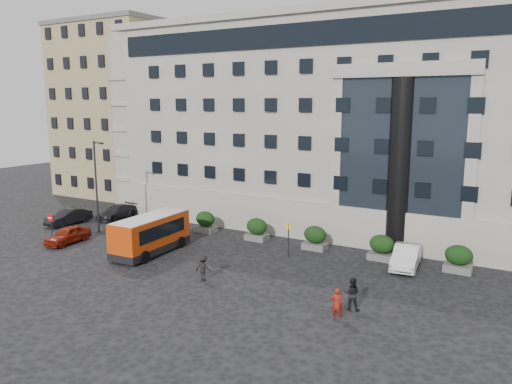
{
  "coord_description": "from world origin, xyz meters",
  "views": [
    {
      "loc": [
        21.18,
        -26.64,
        11.22
      ],
      "look_at": [
        3.85,
        3.13,
        5.0
      ],
      "focal_mm": 35.0,
      "sensor_mm": 36.0,
      "label": 1
    }
  ],
  "objects_px": {
    "hedge_a": "(205,222)",
    "red_truck": "(182,188)",
    "pedestrian_c": "(203,268)",
    "no_entry_sign": "(51,222)",
    "parked_car_c": "(117,212)",
    "pedestrian_a": "(337,304)",
    "hedge_b": "(257,229)",
    "pedestrian_b": "(352,294)",
    "white_taxi": "(406,256)",
    "hedge_e": "(459,259)",
    "parked_car_b": "(68,217)",
    "hedge_d": "(382,247)",
    "minibus": "(151,233)",
    "bus_stop_sign": "(288,234)",
    "parked_car_a": "(68,235)",
    "street_lamp": "(97,183)",
    "parked_car_d": "(181,198)",
    "hedge_c": "(315,238)"
  },
  "relations": [
    {
      "from": "parked_car_a",
      "to": "white_taxi",
      "type": "height_order",
      "value": "white_taxi"
    },
    {
      "from": "hedge_b",
      "to": "hedge_d",
      "type": "height_order",
      "value": "same"
    },
    {
      "from": "parked_car_b",
      "to": "parked_car_c",
      "type": "height_order",
      "value": "parked_car_b"
    },
    {
      "from": "white_taxi",
      "to": "parked_car_b",
      "type": "bearing_deg",
      "value": -179.94
    },
    {
      "from": "hedge_b",
      "to": "pedestrian_b",
      "type": "distance_m",
      "value": 14.97
    },
    {
      "from": "minibus",
      "to": "red_truck",
      "type": "bearing_deg",
      "value": 119.33
    },
    {
      "from": "parked_car_a",
      "to": "white_taxi",
      "type": "xyz_separation_m",
      "value": [
        25.06,
        7.67,
        0.09
      ]
    },
    {
      "from": "hedge_d",
      "to": "hedge_e",
      "type": "xyz_separation_m",
      "value": [
        5.2,
        0.0,
        0.0
      ]
    },
    {
      "from": "pedestrian_a",
      "to": "pedestrian_b",
      "type": "distance_m",
      "value": 1.61
    },
    {
      "from": "red_truck",
      "to": "pedestrian_c",
      "type": "distance_m",
      "value": 27.27
    },
    {
      "from": "street_lamp",
      "to": "parked_car_a",
      "type": "distance_m",
      "value": 5.22
    },
    {
      "from": "hedge_b",
      "to": "bus_stop_sign",
      "type": "height_order",
      "value": "bus_stop_sign"
    },
    {
      "from": "hedge_e",
      "to": "parked_car_c",
      "type": "height_order",
      "value": "hedge_e"
    },
    {
      "from": "street_lamp",
      "to": "red_truck",
      "type": "distance_m",
      "value": 15.95
    },
    {
      "from": "hedge_b",
      "to": "parked_car_c",
      "type": "xyz_separation_m",
      "value": [
        -15.75,
        -0.18,
        -0.28
      ]
    },
    {
      "from": "minibus",
      "to": "pedestrian_a",
      "type": "distance_m",
      "value": 16.85
    },
    {
      "from": "minibus",
      "to": "parked_car_a",
      "type": "xyz_separation_m",
      "value": [
        -7.63,
        -1.35,
        -0.88
      ]
    },
    {
      "from": "hedge_a",
      "to": "street_lamp",
      "type": "bearing_deg",
      "value": -148.84
    },
    {
      "from": "hedge_a",
      "to": "red_truck",
      "type": "bearing_deg",
      "value": 136.26
    },
    {
      "from": "parked_car_a",
      "to": "parked_car_c",
      "type": "bearing_deg",
      "value": 105.73
    },
    {
      "from": "parked_car_d",
      "to": "hedge_b",
      "type": "bearing_deg",
      "value": -27.93
    },
    {
      "from": "parked_car_b",
      "to": "pedestrian_c",
      "type": "bearing_deg",
      "value": -12.89
    },
    {
      "from": "hedge_d",
      "to": "minibus",
      "type": "distance_m",
      "value": 17.05
    },
    {
      "from": "parked_car_c",
      "to": "pedestrian_a",
      "type": "height_order",
      "value": "pedestrian_a"
    },
    {
      "from": "bus_stop_sign",
      "to": "parked_car_a",
      "type": "height_order",
      "value": "bus_stop_sign"
    },
    {
      "from": "hedge_d",
      "to": "hedge_e",
      "type": "bearing_deg",
      "value": 0.0
    },
    {
      "from": "street_lamp",
      "to": "parked_car_c",
      "type": "height_order",
      "value": "street_lamp"
    },
    {
      "from": "parked_car_d",
      "to": "hedge_c",
      "type": "bearing_deg",
      "value": -21.03
    },
    {
      "from": "parked_car_c",
      "to": "parked_car_d",
      "type": "xyz_separation_m",
      "value": [
        1.27,
        8.38,
        0.1
      ]
    },
    {
      "from": "hedge_d",
      "to": "pedestrian_c",
      "type": "xyz_separation_m",
      "value": [
        -8.6,
        -9.9,
        -0.11
      ]
    },
    {
      "from": "hedge_b",
      "to": "parked_car_d",
      "type": "height_order",
      "value": "hedge_b"
    },
    {
      "from": "hedge_c",
      "to": "red_truck",
      "type": "height_order",
      "value": "red_truck"
    },
    {
      "from": "hedge_b",
      "to": "pedestrian_b",
      "type": "bearing_deg",
      "value": -39.57
    },
    {
      "from": "parked_car_b",
      "to": "parked_car_d",
      "type": "height_order",
      "value": "parked_car_d"
    },
    {
      "from": "hedge_e",
      "to": "pedestrian_a",
      "type": "relative_size",
      "value": 1.07
    },
    {
      "from": "pedestrian_c",
      "to": "bus_stop_sign",
      "type": "bearing_deg",
      "value": -119.6
    },
    {
      "from": "hedge_a",
      "to": "street_lamp",
      "type": "distance_m",
      "value": 9.89
    },
    {
      "from": "pedestrian_c",
      "to": "no_entry_sign",
      "type": "bearing_deg",
      "value": -13.99
    },
    {
      "from": "hedge_e",
      "to": "bus_stop_sign",
      "type": "bearing_deg",
      "value": -166.08
    },
    {
      "from": "white_taxi",
      "to": "pedestrian_c",
      "type": "xyz_separation_m",
      "value": [
        -10.56,
        -9.1,
        0.05
      ]
    },
    {
      "from": "hedge_b",
      "to": "street_lamp",
      "type": "distance_m",
      "value": 14.41
    },
    {
      "from": "parked_car_b",
      "to": "pedestrian_b",
      "type": "distance_m",
      "value": 29.86
    },
    {
      "from": "parked_car_a",
      "to": "parked_car_b",
      "type": "height_order",
      "value": "parked_car_b"
    },
    {
      "from": "pedestrian_b",
      "to": "hedge_d",
      "type": "bearing_deg",
      "value": -93.61
    },
    {
      "from": "minibus",
      "to": "hedge_d",
      "type": "bearing_deg",
      "value": 21.8
    },
    {
      "from": "white_taxi",
      "to": "pedestrian_a",
      "type": "relative_size",
      "value": 2.73
    },
    {
      "from": "parked_car_a",
      "to": "pedestrian_b",
      "type": "bearing_deg",
      "value": -7.01
    },
    {
      "from": "hedge_a",
      "to": "parked_car_b",
      "type": "relative_size",
      "value": 0.42
    },
    {
      "from": "hedge_c",
      "to": "hedge_d",
      "type": "xyz_separation_m",
      "value": [
        5.2,
        0.0,
        0.0
      ]
    },
    {
      "from": "hedge_e",
      "to": "parked_car_b",
      "type": "distance_m",
      "value": 33.69
    }
  ]
}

